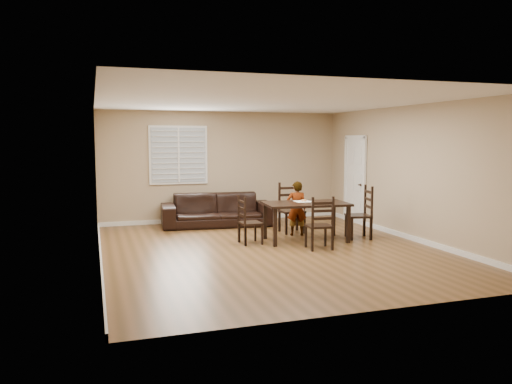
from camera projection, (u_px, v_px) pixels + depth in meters
ground at (270, 250)px, 9.18m from camera, size 7.00×7.00×0.00m
room at (269, 151)px, 9.17m from camera, size 6.04×7.04×2.72m
dining_table at (306, 207)px, 9.91m from camera, size 1.72×1.06×0.77m
chair_near at (290, 209)px, 10.95m from camera, size 0.50×0.46×1.09m
chair_far at (321, 226)px, 9.09m from camera, size 0.48×0.46×0.99m
chair_left at (245, 222)px, 9.63m from camera, size 0.42×0.44×0.94m
chair_right at (365, 214)px, 10.20m from camera, size 0.55×0.57×1.09m
child at (297, 208)px, 10.49m from camera, size 0.47×0.37×1.15m
napkin at (303, 201)px, 10.08m from camera, size 0.33×0.33×0.00m
donut at (304, 200)px, 10.08m from camera, size 0.11×0.11×0.04m
sofa at (217, 210)px, 11.68m from camera, size 2.66×1.24×0.75m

